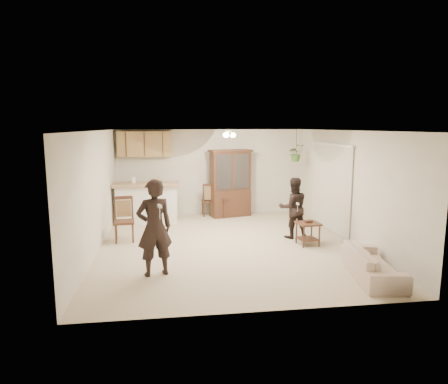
{
  "coord_description": "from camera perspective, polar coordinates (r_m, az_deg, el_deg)",
  "views": [
    {
      "loc": [
        -1.24,
        -8.42,
        2.59
      ],
      "look_at": [
        -0.02,
        0.4,
        1.12
      ],
      "focal_mm": 32.0,
      "sensor_mm": 36.0,
      "label": 1
    }
  ],
  "objects": [
    {
      "name": "ceiling",
      "position": [
        8.51,
        0.5,
        8.77
      ],
      "size": [
        5.5,
        6.5,
        0.02
      ],
      "primitive_type": "cube",
      "color": "silver",
      "rests_on": "wall_back"
    },
    {
      "name": "chair_hutch_left",
      "position": [
        11.59,
        0.08,
        -1.85
      ],
      "size": [
        0.73,
        0.73,
        1.19
      ],
      "rotation": [
        0.0,
        0.0,
        -0.98
      ],
      "color": "#381D14",
      "rests_on": "floor"
    },
    {
      "name": "wall_back",
      "position": [
        11.81,
        -1.81,
        2.85
      ],
      "size": [
        5.5,
        0.02,
        2.5
      ],
      "primitive_type": "cube",
      "color": "silver",
      "rests_on": "ground"
    },
    {
      "name": "plant_cord",
      "position": [
        11.39,
        10.31,
        7.14
      ],
      "size": [
        0.01,
        0.01,
        0.65
      ],
      "primitive_type": "cylinder",
      "color": "black",
      "rests_on": "ceiling"
    },
    {
      "name": "adult",
      "position": [
        7.02,
        -9.92,
        -4.69
      ],
      "size": [
        0.75,
        0.59,
        1.8
      ],
      "primitive_type": "imported",
      "rotation": [
        0.0,
        0.0,
        3.42
      ],
      "color": "black",
      "rests_on": "floor"
    },
    {
      "name": "vertical_blinds",
      "position": [
        10.23,
        14.93,
        0.68
      ],
      "size": [
        0.06,
        2.3,
        2.1
      ],
      "primitive_type": null,
      "color": "beige",
      "rests_on": "wall_right"
    },
    {
      "name": "sofa",
      "position": [
        7.42,
        20.51,
        -8.68
      ],
      "size": [
        1.02,
        1.97,
        0.73
      ],
      "primitive_type": "imported",
      "rotation": [
        0.0,
        0.0,
        1.41
      ],
      "color": "#F2E5C7",
      "rests_on": "floor"
    },
    {
      "name": "breakfast_bar",
      "position": [
        10.98,
        -10.93,
        -1.77
      ],
      "size": [
        1.6,
        0.55,
        1.0
      ],
      "primitive_type": "cube",
      "color": "white",
      "rests_on": "floor"
    },
    {
      "name": "child",
      "position": [
        9.44,
        9.86,
        -2.47
      ],
      "size": [
        0.67,
        0.52,
        1.35
      ],
      "primitive_type": "imported",
      "rotation": [
        0.0,
        0.0,
        3.12
      ],
      "color": "black",
      "rests_on": "floor"
    },
    {
      "name": "upper_cabinets",
      "position": [
        11.51,
        -11.25,
        6.76
      ],
      "size": [
        1.5,
        0.34,
        0.7
      ],
      "primitive_type": "cube",
      "color": "olive",
      "rests_on": "wall_back"
    },
    {
      "name": "wall_right",
      "position": [
        9.41,
        17.3,
        0.76
      ],
      "size": [
        0.02,
        6.5,
        2.5
      ],
      "primitive_type": "cube",
      "color": "silver",
      "rests_on": "ground"
    },
    {
      "name": "controller_child",
      "position": [
        9.09,
        10.49,
        -1.67
      ],
      "size": [
        0.04,
        0.12,
        0.04
      ],
      "primitive_type": "cube",
      "rotation": [
        0.0,
        0.0,
        3.12
      ],
      "color": "white",
      "rests_on": "child"
    },
    {
      "name": "chair_bar",
      "position": [
        9.38,
        -14.04,
        -5.14
      ],
      "size": [
        0.49,
        0.49,
        1.01
      ],
      "rotation": [
        0.0,
        0.0,
        0.1
      ],
      "color": "#381D14",
      "rests_on": "floor"
    },
    {
      "name": "controller_adult",
      "position": [
        6.56,
        -9.18,
        -2.01
      ],
      "size": [
        0.08,
        0.15,
        0.05
      ],
      "primitive_type": "cube",
      "rotation": [
        0.0,
        0.0,
        3.42
      ],
      "color": "white",
      "rests_on": "adult"
    },
    {
      "name": "china_hutch",
      "position": [
        11.52,
        0.9,
        1.2
      ],
      "size": [
        1.3,
        0.74,
        1.93
      ],
      "rotation": [
        0.0,
        0.0,
        0.23
      ],
      "color": "#381D14",
      "rests_on": "floor"
    },
    {
      "name": "hanging_plant",
      "position": [
        11.4,
        10.26,
        5.51
      ],
      "size": [
        0.43,
        0.37,
        0.48
      ],
      "primitive_type": "imported",
      "color": "#325522",
      "rests_on": "ceiling"
    },
    {
      "name": "wall_front",
      "position": [
        5.48,
        5.47,
        -4.82
      ],
      "size": [
        5.5,
        0.02,
        2.5
      ],
      "primitive_type": "cube",
      "color": "silver",
      "rests_on": "ground"
    },
    {
      "name": "floor",
      "position": [
        8.89,
        0.48,
        -7.56
      ],
      "size": [
        6.5,
        6.5,
        0.0
      ],
      "primitive_type": "plane",
      "color": "#BEAE90",
      "rests_on": "ground"
    },
    {
      "name": "side_table",
      "position": [
        9.0,
        11.88,
        -5.81
      ],
      "size": [
        0.51,
        0.51,
        0.56
      ],
      "rotation": [
        0.0,
        0.0,
        0.12
      ],
      "color": "#381D14",
      "rests_on": "floor"
    },
    {
      "name": "wall_left",
      "position": [
        8.65,
        -17.83,
        0.01
      ],
      "size": [
        0.02,
        6.5,
        2.5
      ],
      "primitive_type": "cube",
      "color": "silver",
      "rests_on": "ground"
    },
    {
      "name": "bar_top",
      "position": [
        10.89,
        -11.02,
        1.07
      ],
      "size": [
        1.75,
        0.7,
        0.08
      ],
      "primitive_type": "cube",
      "color": "tan",
      "rests_on": "breakfast_bar"
    },
    {
      "name": "ceiling_fixture",
      "position": [
        9.72,
        0.64,
        8.26
      ],
      "size": [
        0.36,
        0.36,
        0.2
      ],
      "primitive_type": null,
      "color": "#FFEEBF",
      "rests_on": "ceiling"
    },
    {
      "name": "chair_hutch_right",
      "position": [
        11.7,
        -2.1,
        -2.05
      ],
      "size": [
        0.43,
        0.43,
        0.97
      ],
      "rotation": [
        0.0,
        0.0,
        3.14
      ],
      "color": "#381D14",
      "rests_on": "floor"
    }
  ]
}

